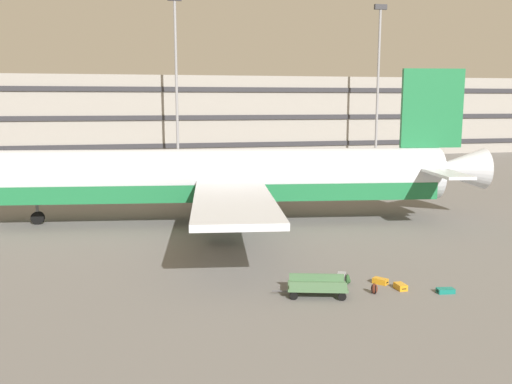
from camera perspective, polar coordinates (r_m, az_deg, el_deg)
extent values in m
plane|color=slate|center=(38.30, -1.32, -3.46)|extent=(600.00, 600.00, 0.00)
cube|color=gray|center=(90.01, -7.73, 7.75)|extent=(120.76, 14.47, 12.35)
cube|color=#2D2D33|center=(82.92, -7.28, 4.79)|extent=(119.55, 0.24, 0.70)
cube|color=#2D2D33|center=(82.71, -7.33, 7.63)|extent=(119.55, 0.24, 0.70)
cube|color=#2D2D33|center=(82.69, -7.39, 10.49)|extent=(119.55, 0.24, 0.70)
cylinder|color=silver|center=(39.17, -4.33, 1.74)|extent=(32.73, 7.93, 3.74)
cube|color=#1E723F|center=(39.32, -4.31, 0.25)|extent=(31.43, 7.68, 1.20)
cone|color=silver|center=(42.98, 19.81, 2.26)|extent=(4.83, 3.55, 2.99)
cube|color=#1E723F|center=(41.95, 17.74, 8.23)|extent=(4.49, 0.94, 5.60)
cube|color=silver|center=(38.80, 18.87, 1.89)|extent=(2.51, 5.79, 0.20)
cube|color=silver|center=(45.35, 15.32, 3.06)|extent=(2.51, 5.79, 0.20)
cube|color=silver|center=(30.64, -2.35, -0.89)|extent=(6.14, 14.12, 0.36)
cube|color=silver|center=(47.85, -3.20, 2.78)|extent=(6.14, 14.12, 0.36)
cylinder|color=#9E9EA3|center=(33.29, -3.37, -2.40)|extent=(2.92, 2.38, 2.05)
cylinder|color=#9E9EA3|center=(45.58, -3.73, 0.77)|extent=(2.92, 2.38, 2.05)
cylinder|color=black|center=(41.47, -21.63, -2.50)|extent=(0.94, 0.46, 0.90)
cylinder|color=slate|center=(41.34, -21.69, -1.51)|extent=(0.20, 0.20, 1.45)
cylinder|color=black|center=(38.13, -2.31, -2.84)|extent=(0.94, 0.46, 0.90)
cylinder|color=slate|center=(37.98, -2.31, -1.76)|extent=(0.20, 0.20, 1.45)
cylinder|color=black|center=(41.23, -2.49, -1.91)|extent=(0.94, 0.46, 0.90)
cylinder|color=slate|center=(41.10, -2.50, -0.92)|extent=(0.20, 0.20, 1.45)
cylinder|color=gray|center=(75.39, -8.22, 10.92)|extent=(0.36, 0.36, 21.46)
cylinder|color=gray|center=(82.56, 12.48, 10.60)|extent=(0.36, 0.36, 21.31)
cube|color=#333338|center=(83.58, 12.76, 18.16)|extent=(1.80, 0.50, 0.70)
cube|color=gray|center=(27.25, 8.81, -8.60)|extent=(0.69, 0.87, 0.26)
cube|color=black|center=(27.65, 8.89, -8.35)|extent=(0.19, 0.11, 0.02)
cube|color=orange|center=(26.90, 12.73, -8.97)|extent=(0.73, 0.76, 0.26)
cube|color=black|center=(26.75, 13.43, -9.09)|extent=(0.17, 0.15, 0.02)
cube|color=orange|center=(26.33, 14.71, -9.43)|extent=(0.43, 0.66, 0.27)
cube|color=black|center=(26.05, 15.08, -9.65)|extent=(0.20, 0.04, 0.02)
cube|color=#147266|center=(26.46, 19.00, -9.62)|extent=(0.79, 0.47, 0.21)
cube|color=black|center=(26.29, 18.21, -9.70)|extent=(0.05, 0.20, 0.02)
ellipsoid|color=#592619|center=(25.47, 12.13, -9.75)|extent=(0.37, 0.35, 0.47)
ellipsoid|color=#592619|center=(25.58, 12.17, -9.83)|extent=(0.23, 0.20, 0.21)
torus|color=black|center=(25.37, 12.14, -9.25)|extent=(0.07, 0.06, 0.08)
cube|color=black|center=(25.40, 11.90, -9.79)|extent=(0.04, 0.04, 0.40)
cube|color=black|center=(25.37, 12.27, -9.83)|extent=(0.04, 0.04, 0.40)
ellipsoid|color=#264C26|center=(26.49, 9.44, -8.90)|extent=(0.35, 0.43, 0.48)
ellipsoid|color=#264C26|center=(26.51, 9.65, -9.06)|extent=(0.20, 0.27, 0.22)
torus|color=black|center=(26.42, 9.39, -8.38)|extent=(0.05, 0.08, 0.08)
cube|color=black|center=(26.60, 9.25, -8.82)|extent=(0.04, 0.04, 0.41)
cube|color=black|center=(26.40, 9.22, -8.96)|extent=(0.04, 0.04, 0.41)
cube|color=#4C724C|center=(24.76, 6.35, -9.70)|extent=(2.85, 1.94, 0.12)
cylinder|color=#4C4C51|center=(24.80, 2.47, -10.20)|extent=(0.69, 0.23, 0.05)
cube|color=#4C724C|center=(24.12, 6.45, -9.72)|extent=(2.39, 0.69, 0.40)
cube|color=#4C724C|center=(25.28, 6.28, -8.81)|extent=(2.39, 0.69, 0.40)
cylinder|color=black|center=(24.28, 3.92, -10.65)|extent=(0.37, 0.19, 0.36)
cylinder|color=black|center=(25.32, 3.89, -9.80)|extent=(0.37, 0.19, 0.36)
cylinder|color=black|center=(24.41, 8.90, -10.64)|extent=(0.37, 0.19, 0.36)
cylinder|color=black|center=(25.44, 8.65, -9.79)|extent=(0.37, 0.19, 0.36)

